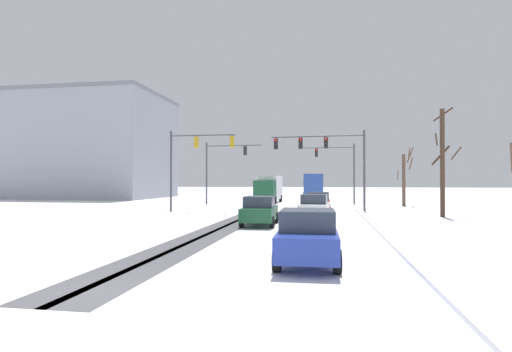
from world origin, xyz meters
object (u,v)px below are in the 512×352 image
car_blue_fourth (308,236)px  box_truck_delivery (269,188)px  traffic_signal_far_left (222,162)px  car_dark_green_third (260,211)px  traffic_signal_far_right (339,163)px  bare_tree_sidewalk_far (405,177)px  car_red_lead (318,203)px  traffic_signal_near_left (193,154)px  car_white_second (314,207)px  office_building_far_left_block (89,147)px  bare_tree_sidewalk_mid (443,160)px  bus_oncoming (313,184)px  traffic_signal_near_right (325,152)px

car_blue_fourth → box_truck_delivery: bearing=99.9°
traffic_signal_far_left → car_dark_green_third: size_ratio=1.56×
traffic_signal_far_right → bare_tree_sidewalk_far: 7.20m
traffic_signal_far_left → car_red_lead: traffic_signal_far_left is taller
traffic_signal_near_left → car_white_second: 11.59m
car_white_second → traffic_signal_far_left: bearing=123.9°
traffic_signal_near_left → office_building_far_left_block: (-23.91, 23.79, 2.87)m
box_truck_delivery → office_building_far_left_block: 30.37m
traffic_signal_near_left → bare_tree_sidewalk_mid: (18.38, -1.63, -0.73)m
car_white_second → bus_oncoming: bus_oncoming is taller
traffic_signal_near_right → car_dark_green_third: bearing=-107.8°
office_building_far_left_block → traffic_signal_far_left: bearing=-30.4°
car_blue_fourth → bare_tree_sidewalk_far: size_ratio=0.72×
car_white_second → traffic_signal_near_left: bearing=153.1°
traffic_signal_near_right → bare_tree_sidewalk_far: (7.63, 8.43, -1.97)m
traffic_signal_near_right → box_truck_delivery: bearing=118.0°
traffic_signal_near_right → car_white_second: (-0.69, -7.12, -4.02)m
office_building_far_left_block → traffic_signal_far_right: bearing=-15.4°
car_red_lead → car_dark_green_third: (-3.05, -8.95, 0.00)m
car_blue_fourth → car_dark_green_third: bearing=107.0°
car_white_second → box_truck_delivery: 19.69m
bus_oncoming → office_building_far_left_block: office_building_far_left_block is taller
car_dark_green_third → car_blue_fourth: 10.58m
car_red_lead → box_truck_delivery: size_ratio=0.55×
traffic_signal_near_right → bare_tree_sidewalk_far: 11.54m
traffic_signal_far_right → car_dark_green_third: 23.77m
car_dark_green_third → bus_oncoming: bus_oncoming is taller
bare_tree_sidewalk_mid → bare_tree_sidewalk_far: bare_tree_sidewalk_mid is taller
traffic_signal_far_right → car_white_second: 19.35m
box_truck_delivery → bare_tree_sidewalk_far: bearing=-13.5°
traffic_signal_far_right → bare_tree_sidewalk_mid: size_ratio=0.86×
traffic_signal_near_left → car_blue_fourth: bearing=-62.5°
car_white_second → car_blue_fourth: size_ratio=1.01×
traffic_signal_near_right → traffic_signal_far_right: (1.45, 11.78, -0.42)m
traffic_signal_far_right → car_white_second: bearing=-96.5°
traffic_signal_near_right → box_truck_delivery: 13.69m
car_white_second → office_building_far_left_block: size_ratio=0.19×
car_red_lead → office_building_far_left_block: size_ratio=0.19×
car_blue_fourth → bare_tree_sidewalk_mid: size_ratio=0.54×
car_red_lead → bare_tree_sidewalk_mid: bare_tree_sidewalk_mid is taller
car_dark_green_third → bus_oncoming: 36.29m
traffic_signal_far_right → bus_oncoming: traffic_signal_far_right is taller
bus_oncoming → car_white_second: bearing=-88.0°
bare_tree_sidewalk_mid → office_building_far_left_block: office_building_far_left_block is taller
traffic_signal_far_left → car_white_second: 18.20m
car_dark_green_third → traffic_signal_far_left: bearing=110.5°
car_dark_green_third → box_truck_delivery: box_truck_delivery is taller
bare_tree_sidewalk_mid → car_white_second: bearing=-158.9°
traffic_signal_near_left → bus_oncoming: size_ratio=0.59×
traffic_signal_near_right → bus_oncoming: (-1.81, 25.05, -2.85)m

